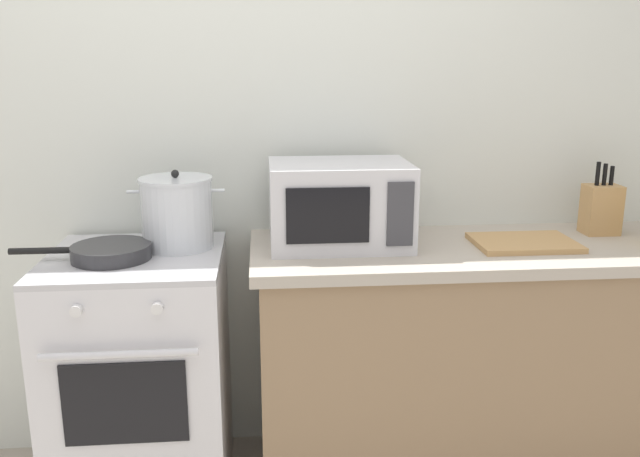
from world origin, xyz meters
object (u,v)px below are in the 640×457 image
(frying_pan, at_px, (109,252))
(cutting_board, at_px, (524,243))
(stock_pot, at_px, (177,212))
(microwave, at_px, (339,204))
(knife_block, at_px, (601,209))
(stove, at_px, (142,377))

(frying_pan, xyz_separation_m, cutting_board, (1.46, 0.04, -0.02))
(stock_pot, height_order, cutting_board, stock_pot)
(frying_pan, height_order, cutting_board, frying_pan)
(frying_pan, relative_size, microwave, 0.93)
(stock_pot, height_order, knife_block, same)
(stove, relative_size, stock_pot, 2.70)
(stove, xyz_separation_m, frying_pan, (-0.07, -0.04, 0.48))
(frying_pan, bearing_deg, stove, 29.51)
(knife_block, bearing_deg, frying_pan, -174.30)
(stock_pot, bearing_deg, knife_block, 1.68)
(frying_pan, height_order, knife_block, knife_block)
(cutting_board, bearing_deg, stove, -179.95)
(stock_pot, bearing_deg, frying_pan, -147.97)
(frying_pan, xyz_separation_m, knife_block, (1.82, 0.18, 0.07))
(stock_pot, relative_size, knife_block, 1.22)
(stock_pot, relative_size, cutting_board, 0.95)
(stock_pot, xyz_separation_m, knife_block, (1.60, 0.05, -0.03))
(stove, bearing_deg, knife_block, 4.62)
(microwave, bearing_deg, frying_pan, -171.45)
(microwave, height_order, knife_block, microwave)
(microwave, bearing_deg, stock_pot, 178.53)
(stove, height_order, cutting_board, cutting_board)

